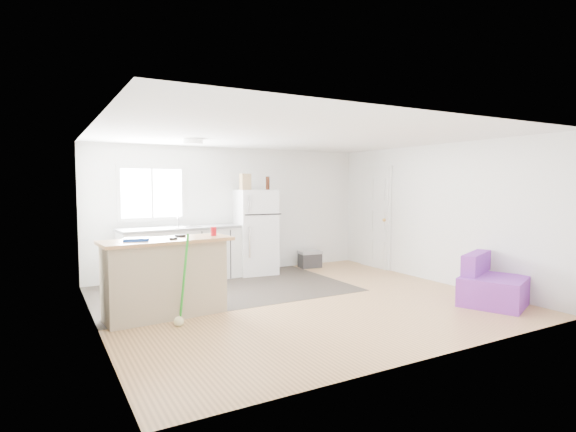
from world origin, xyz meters
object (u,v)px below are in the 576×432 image
object	(u,v)px
red_cup	(214,231)
purple_seat	(491,286)
bottle_left	(267,183)
kitchen_cabinets	(182,254)
cardboard_box	(245,182)
cooler	(310,259)
mop	(181,306)
blue_tray	(136,239)
cleaner_jug	(199,302)
bottle_right	(268,183)
peninsula	(166,277)
refrigerator	(256,232)

from	to	relation	value
red_cup	purple_seat	bearing A→B (deg)	-26.33
bottle_left	kitchen_cabinets	bearing A→B (deg)	175.26
cardboard_box	cooler	bearing A→B (deg)	1.72
mop	blue_tray	world-z (taller)	mop
cleaner_jug	bottle_right	size ratio (longest dim) A/B	1.37
kitchen_cabinets	red_cup	world-z (taller)	kitchen_cabinets
kitchen_cabinets	red_cup	size ratio (longest dim) A/B	18.38
red_cup	peninsula	bearing A→B (deg)	-175.80
peninsula	cardboard_box	world-z (taller)	cardboard_box
cardboard_box	red_cup	bearing A→B (deg)	-124.86
kitchen_cabinets	peninsula	xyz separation A→B (m)	(-0.78, -1.97, 0.02)
refrigerator	bottle_left	world-z (taller)	bottle_left
peninsula	red_cup	bearing A→B (deg)	-0.41
cooler	cardboard_box	world-z (taller)	cardboard_box
kitchen_cabinets	cleaner_jug	world-z (taller)	kitchen_cabinets
purple_seat	kitchen_cabinets	bearing A→B (deg)	109.63
mop	red_cup	bearing A→B (deg)	31.16
refrigerator	bottle_right	bearing A→B (deg)	-7.08
kitchen_cabinets	cardboard_box	xyz separation A→B (m)	(1.21, -0.03, 1.26)
refrigerator	purple_seat	distance (m)	4.18
cooler	blue_tray	xyz separation A→B (m)	(-3.80, -2.00, 0.85)
refrigerator	red_cup	xyz separation A→B (m)	(-1.53, -1.91, 0.27)
bottle_left	cardboard_box	bearing A→B (deg)	166.04
peninsula	red_cup	size ratio (longest dim) A/B	14.04
purple_seat	blue_tray	world-z (taller)	blue_tray
red_cup	bottle_left	bearing A→B (deg)	46.01
peninsula	bottle_left	xyz separation A→B (m)	(2.40, 1.84, 1.22)
kitchen_cabinets	bottle_left	size ratio (longest dim) A/B	8.82
kitchen_cabinets	bottle_right	distance (m)	2.07
cooler	refrigerator	bearing A→B (deg)	-171.68
mop	bottle_left	xyz separation A→B (m)	(2.34, 2.28, 1.50)
kitchen_cabinets	mop	xyz separation A→B (m)	(-0.72, -2.42, -0.26)
kitchen_cabinets	mop	distance (m)	2.54
peninsula	cardboard_box	xyz separation A→B (m)	(1.99, 1.94, 1.24)
red_cup	blue_tray	size ratio (longest dim) A/B	0.40
kitchen_cabinets	peninsula	distance (m)	2.12
blue_tray	peninsula	bearing A→B (deg)	2.75
blue_tray	refrigerator	bearing A→B (deg)	37.64
mop	bottle_left	size ratio (longest dim) A/B	4.50
bottle_left	bottle_right	size ratio (longest dim) A/B	1.00
purple_seat	red_cup	xyz separation A→B (m)	(-3.51, 1.73, 0.81)
bottle_right	peninsula	bearing A→B (deg)	-142.06
refrigerator	cleaner_jug	distance (m)	2.80
cardboard_box	bottle_left	bearing A→B (deg)	-13.96
mop	red_cup	distance (m)	1.15
bottle_left	bottle_right	xyz separation A→B (m)	(0.04, 0.06, 0.00)
red_cup	blue_tray	world-z (taller)	red_cup
kitchen_cabinets	red_cup	bearing A→B (deg)	-97.97
refrigerator	bottle_left	distance (m)	0.95
refrigerator	cleaner_jug	world-z (taller)	refrigerator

